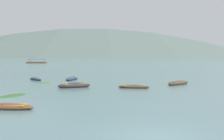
{
  "coord_description": "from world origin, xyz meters",
  "views": [
    {
      "loc": [
        -2.85,
        -9.69,
        3.35
      ],
      "look_at": [
        2.76,
        54.92,
        0.0
      ],
      "focal_mm": 39.48,
      "sensor_mm": 36.0,
      "label": 1
    }
  ],
  "objects_px": {
    "ferry_0": "(37,62)",
    "mooring_buoy": "(67,84)",
    "rowboat_1": "(5,107)",
    "rowboat_2": "(72,79)",
    "rowboat_5": "(134,87)",
    "rowboat_3": "(178,83)",
    "rowboat_6": "(74,86)",
    "rowboat_4": "(36,79)"
  },
  "relations": [
    {
      "from": "ferry_0",
      "to": "mooring_buoy",
      "type": "bearing_deg",
      "value": -76.23
    },
    {
      "from": "rowboat_1",
      "to": "rowboat_2",
      "type": "bearing_deg",
      "value": 82.44
    },
    {
      "from": "rowboat_5",
      "to": "ferry_0",
      "type": "height_order",
      "value": "ferry_0"
    },
    {
      "from": "rowboat_1",
      "to": "rowboat_5",
      "type": "bearing_deg",
      "value": 44.36
    },
    {
      "from": "rowboat_3",
      "to": "rowboat_5",
      "type": "bearing_deg",
      "value": -153.14
    },
    {
      "from": "mooring_buoy",
      "to": "ferry_0",
      "type": "bearing_deg",
      "value": 103.77
    },
    {
      "from": "rowboat_2",
      "to": "rowboat_5",
      "type": "bearing_deg",
      "value": -54.94
    },
    {
      "from": "rowboat_6",
      "to": "rowboat_2",
      "type": "bearing_deg",
      "value": 95.79
    },
    {
      "from": "rowboat_6",
      "to": "ferry_0",
      "type": "distance_m",
      "value": 120.79
    },
    {
      "from": "rowboat_4",
      "to": "mooring_buoy",
      "type": "bearing_deg",
      "value": -52.31
    },
    {
      "from": "rowboat_1",
      "to": "rowboat_2",
      "type": "distance_m",
      "value": 20.82
    },
    {
      "from": "rowboat_2",
      "to": "rowboat_3",
      "type": "height_order",
      "value": "rowboat_3"
    },
    {
      "from": "rowboat_2",
      "to": "rowboat_3",
      "type": "bearing_deg",
      "value": -29.12
    },
    {
      "from": "rowboat_4",
      "to": "rowboat_5",
      "type": "distance_m",
      "value": 16.69
    },
    {
      "from": "rowboat_6",
      "to": "ferry_0",
      "type": "bearing_deg",
      "value": 103.96
    },
    {
      "from": "rowboat_2",
      "to": "rowboat_5",
      "type": "distance_m",
      "value": 13.01
    },
    {
      "from": "rowboat_5",
      "to": "rowboat_6",
      "type": "height_order",
      "value": "rowboat_6"
    },
    {
      "from": "rowboat_3",
      "to": "rowboat_1",
      "type": "bearing_deg",
      "value": -141.28
    },
    {
      "from": "rowboat_2",
      "to": "mooring_buoy",
      "type": "bearing_deg",
      "value": -91.41
    },
    {
      "from": "rowboat_3",
      "to": "rowboat_5",
      "type": "height_order",
      "value": "rowboat_3"
    },
    {
      "from": "ferry_0",
      "to": "rowboat_4",
      "type": "bearing_deg",
      "value": -78.01
    },
    {
      "from": "rowboat_2",
      "to": "rowboat_5",
      "type": "xyz_separation_m",
      "value": [
        7.47,
        -10.65,
        -0.03
      ]
    },
    {
      "from": "rowboat_1",
      "to": "rowboat_3",
      "type": "distance_m",
      "value": 20.91
    },
    {
      "from": "rowboat_1",
      "to": "rowboat_4",
      "type": "xyz_separation_m",
      "value": [
        -2.58,
        20.7,
        0.0
      ]
    },
    {
      "from": "rowboat_3",
      "to": "mooring_buoy",
      "type": "xyz_separation_m",
      "value": [
        -13.74,
        0.95,
        -0.09
      ]
    },
    {
      "from": "rowboat_2",
      "to": "rowboat_4",
      "type": "relative_size",
      "value": 1.28
    },
    {
      "from": "rowboat_4",
      "to": "mooring_buoy",
      "type": "distance_m",
      "value": 8.44
    },
    {
      "from": "mooring_buoy",
      "to": "rowboat_2",
      "type": "bearing_deg",
      "value": 88.59
    },
    {
      "from": "ferry_0",
      "to": "rowboat_5",
      "type": "bearing_deg",
      "value": -73.24
    },
    {
      "from": "ferry_0",
      "to": "rowboat_3",
      "type": "bearing_deg",
      "value": -70.09
    },
    {
      "from": "rowboat_4",
      "to": "rowboat_6",
      "type": "height_order",
      "value": "rowboat_6"
    },
    {
      "from": "rowboat_5",
      "to": "rowboat_6",
      "type": "bearing_deg",
      "value": 169.9
    },
    {
      "from": "rowboat_3",
      "to": "rowboat_6",
      "type": "distance_m",
      "value": 12.76
    },
    {
      "from": "rowboat_1",
      "to": "rowboat_5",
      "type": "xyz_separation_m",
      "value": [
        10.21,
        9.99,
        -0.0
      ]
    },
    {
      "from": "ferry_0",
      "to": "mooring_buoy",
      "type": "xyz_separation_m",
      "value": [
        28.03,
        -114.34,
        -0.35
      ]
    },
    {
      "from": "rowboat_5",
      "to": "mooring_buoy",
      "type": "relative_size",
      "value": 3.79
    },
    {
      "from": "rowboat_6",
      "to": "ferry_0",
      "type": "relative_size",
      "value": 0.34
    },
    {
      "from": "rowboat_1",
      "to": "rowboat_5",
      "type": "distance_m",
      "value": 14.29
    },
    {
      "from": "rowboat_5",
      "to": "rowboat_2",
      "type": "bearing_deg",
      "value": 125.06
    },
    {
      "from": "rowboat_2",
      "to": "ferry_0",
      "type": "xyz_separation_m",
      "value": [
        -28.19,
        107.73,
        0.27
      ]
    },
    {
      "from": "rowboat_3",
      "to": "mooring_buoy",
      "type": "distance_m",
      "value": 13.77
    },
    {
      "from": "rowboat_1",
      "to": "mooring_buoy",
      "type": "relative_size",
      "value": 4.3
    }
  ]
}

